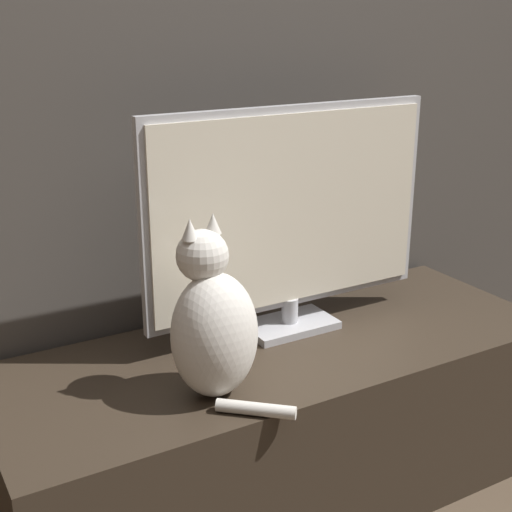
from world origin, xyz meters
TOP-DOWN VIEW (x-y plane):
  - tv_stand at (0.00, 0.90)m, footprint 1.45×0.55m
  - tv at (0.07, 0.99)m, footprint 0.81×0.14m
  - cat at (-0.26, 0.79)m, footprint 0.23×0.30m

SIDE VIEW (x-z plane):
  - tv_stand at x=0.00m, z-range 0.00..0.44m
  - cat at x=-0.26m, z-range 0.40..0.80m
  - tv at x=0.07m, z-range 0.45..1.04m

